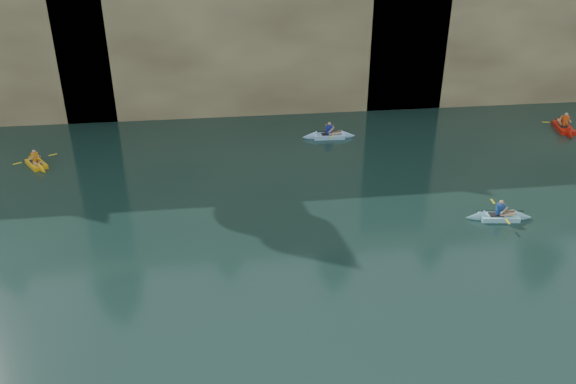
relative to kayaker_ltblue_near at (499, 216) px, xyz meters
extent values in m
plane|color=black|center=(-10.68, -6.26, -0.14)|extent=(160.00, 160.00, 0.00)
cube|color=tan|center=(-10.68, 23.74, 5.86)|extent=(70.00, 16.00, 12.00)
cube|color=tan|center=(-8.68, 16.34, 5.56)|extent=(24.00, 2.40, 11.40)
cube|color=tan|center=(11.32, 16.34, 4.78)|extent=(26.00, 2.40, 9.84)
cube|color=black|center=(-14.68, 15.69, 1.46)|extent=(3.50, 1.00, 3.20)
cube|color=black|center=(-0.68, 15.69, 2.11)|extent=(5.00, 1.00, 4.50)
cube|color=#8BD6E8|center=(0.00, 0.00, -0.01)|extent=(2.25, 0.98, 0.25)
cone|color=#8BD6E8|center=(1.02, -0.13, -0.01)|extent=(0.85, 0.77, 0.67)
cone|color=#8BD6E8|center=(-1.02, 0.13, -0.01)|extent=(0.85, 0.77, 0.67)
cube|color=black|center=(-0.15, 0.02, 0.08)|extent=(0.60, 0.49, 0.04)
cube|color=navy|center=(0.00, 0.00, 0.34)|extent=(0.33, 0.24, 0.45)
sphere|color=tan|center=(0.00, 0.00, 0.66)|extent=(0.19, 0.19, 0.19)
cylinder|color=black|center=(0.00, 0.00, 0.25)|extent=(1.98, 0.29, 0.04)
cube|color=yellow|center=(0.12, 0.89, 0.25)|extent=(0.13, 0.43, 0.02)
cube|color=yellow|center=(-0.11, -0.89, 0.25)|extent=(0.13, 0.43, 0.02)
cube|color=red|center=(9.09, 9.99, 0.01)|extent=(1.54, 2.87, 0.29)
cone|color=red|center=(9.44, 11.24, 0.01)|extent=(1.03, 1.15, 0.79)
cone|color=red|center=(8.74, 8.75, 0.01)|extent=(1.03, 1.15, 0.79)
cube|color=black|center=(9.05, 9.85, 0.12)|extent=(0.63, 0.66, 0.04)
cube|color=#DC4812|center=(9.09, 9.99, 0.43)|extent=(0.32, 0.41, 0.53)
sphere|color=tan|center=(9.09, 9.99, 0.81)|extent=(0.22, 0.22, 0.22)
cylinder|color=black|center=(9.09, 9.99, 0.29)|extent=(0.67, 2.27, 0.04)
cube|color=yellow|center=(8.05, 10.28, 0.29)|extent=(0.43, 0.19, 0.02)
cube|color=#F4AF14|center=(-20.88, 8.57, -0.02)|extent=(1.70, 2.13, 0.24)
cone|color=#F4AF14|center=(-20.36, 7.75, -0.02)|extent=(0.96, 0.98, 0.67)
cone|color=#F4AF14|center=(-21.40, 9.40, -0.02)|extent=(0.96, 0.98, 0.67)
cube|color=black|center=(-20.96, 8.70, 0.08)|extent=(0.65, 0.69, 0.04)
cube|color=orange|center=(-20.88, 8.57, 0.33)|extent=(0.33, 0.36, 0.45)
sphere|color=tan|center=(-20.88, 8.57, 0.66)|extent=(0.19, 0.19, 0.19)
cylinder|color=black|center=(-20.88, 8.57, 0.25)|extent=(1.09, 1.68, 0.04)
cube|color=yellow|center=(-20.13, 9.05, 0.25)|extent=(0.40, 0.29, 0.02)
cube|color=yellow|center=(-21.63, 8.10, 0.25)|extent=(0.40, 0.29, 0.02)
cube|color=#91C7F4|center=(-5.17, 10.54, -0.01)|extent=(2.44, 0.85, 0.26)
cone|color=#91C7F4|center=(-4.04, 10.49, -0.01)|extent=(0.88, 0.76, 0.72)
cone|color=#91C7F4|center=(-6.31, 10.58, -0.01)|extent=(0.88, 0.76, 0.72)
cube|color=black|center=(-5.32, 10.54, 0.10)|extent=(0.57, 0.47, 0.04)
cube|color=navy|center=(-5.17, 10.54, 0.38)|extent=(0.34, 0.23, 0.48)
sphere|color=tan|center=(-5.17, 10.54, 0.72)|extent=(0.20, 0.20, 0.20)
cylinder|color=black|center=(-5.17, 10.54, 0.27)|extent=(2.13, 0.13, 0.04)
cube|color=yellow|center=(-5.13, 11.50, 0.27)|extent=(0.10, 0.42, 0.02)
cube|color=yellow|center=(-5.21, 9.57, 0.27)|extent=(0.10, 0.42, 0.02)
camera|label=1|loc=(-11.66, -19.41, 11.35)|focal=35.00mm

